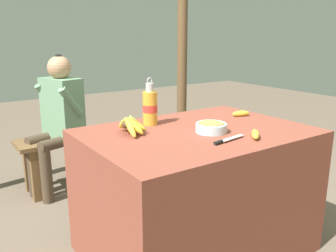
{
  "coord_description": "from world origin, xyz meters",
  "views": [
    {
      "loc": [
        -1.25,
        -1.53,
        1.3
      ],
      "look_at": [
        -0.17,
        0.05,
        0.8
      ],
      "focal_mm": 38.0,
      "sensor_mm": 36.0,
      "label": 1
    }
  ],
  "objects_px": {
    "banana_bunch_ripe": "(131,124)",
    "serving_bowl": "(211,127)",
    "loose_banana_side": "(241,114)",
    "seated_vendor": "(58,114)",
    "water_bottle": "(150,107)",
    "knife": "(225,140)",
    "loose_banana_front": "(255,134)",
    "support_post_far": "(182,42)",
    "wooden_bench": "(94,141)",
    "banana_bunch_green": "(132,120)"
  },
  "relations": [
    {
      "from": "banana_bunch_ripe",
      "to": "water_bottle",
      "type": "relative_size",
      "value": 0.83
    },
    {
      "from": "banana_bunch_ripe",
      "to": "support_post_far",
      "type": "height_order",
      "value": "support_post_far"
    },
    {
      "from": "serving_bowl",
      "to": "support_post_far",
      "type": "distance_m",
      "value": 2.06
    },
    {
      "from": "support_post_far",
      "to": "wooden_bench",
      "type": "bearing_deg",
      "value": -166.41
    },
    {
      "from": "serving_bowl",
      "to": "banana_bunch_green",
      "type": "xyz_separation_m",
      "value": [
        0.27,
        1.42,
        -0.28
      ]
    },
    {
      "from": "banana_bunch_ripe",
      "to": "wooden_bench",
      "type": "distance_m",
      "value": 1.31
    },
    {
      "from": "banana_bunch_ripe",
      "to": "wooden_bench",
      "type": "bearing_deg",
      "value": 77.19
    },
    {
      "from": "loose_banana_front",
      "to": "banana_bunch_green",
      "type": "height_order",
      "value": "loose_banana_front"
    },
    {
      "from": "water_bottle",
      "to": "loose_banana_side",
      "type": "distance_m",
      "value": 0.65
    },
    {
      "from": "serving_bowl",
      "to": "wooden_bench",
      "type": "bearing_deg",
      "value": 94.66
    },
    {
      "from": "water_bottle",
      "to": "knife",
      "type": "bearing_deg",
      "value": -76.65
    },
    {
      "from": "loose_banana_side",
      "to": "seated_vendor",
      "type": "bearing_deg",
      "value": 126.15
    },
    {
      "from": "banana_bunch_green",
      "to": "knife",
      "type": "bearing_deg",
      "value": -101.97
    },
    {
      "from": "loose_banana_side",
      "to": "serving_bowl",
      "type": "bearing_deg",
      "value": -156.14
    },
    {
      "from": "loose_banana_front",
      "to": "seated_vendor",
      "type": "height_order",
      "value": "seated_vendor"
    },
    {
      "from": "banana_bunch_ripe",
      "to": "loose_banana_front",
      "type": "xyz_separation_m",
      "value": [
        0.51,
        -0.44,
        -0.04
      ]
    },
    {
      "from": "banana_bunch_ripe",
      "to": "loose_banana_front",
      "type": "relative_size",
      "value": 1.77
    },
    {
      "from": "water_bottle",
      "to": "wooden_bench",
      "type": "relative_size",
      "value": 0.22
    },
    {
      "from": "banana_bunch_ripe",
      "to": "seated_vendor",
      "type": "height_order",
      "value": "seated_vendor"
    },
    {
      "from": "wooden_bench",
      "to": "banana_bunch_green",
      "type": "bearing_deg",
      "value": -0.21
    },
    {
      "from": "knife",
      "to": "support_post_far",
      "type": "height_order",
      "value": "support_post_far"
    },
    {
      "from": "banana_bunch_green",
      "to": "support_post_far",
      "type": "bearing_deg",
      "value": 19.93
    },
    {
      "from": "water_bottle",
      "to": "seated_vendor",
      "type": "distance_m",
      "value": 1.09
    },
    {
      "from": "serving_bowl",
      "to": "loose_banana_side",
      "type": "relative_size",
      "value": 1.31
    },
    {
      "from": "knife",
      "to": "wooden_bench",
      "type": "xyz_separation_m",
      "value": [
        -0.05,
        1.61,
        -0.4
      ]
    },
    {
      "from": "loose_banana_side",
      "to": "knife",
      "type": "bearing_deg",
      "value": -142.99
    },
    {
      "from": "loose_banana_front",
      "to": "wooden_bench",
      "type": "height_order",
      "value": "loose_banana_front"
    },
    {
      "from": "banana_bunch_ripe",
      "to": "serving_bowl",
      "type": "relative_size",
      "value": 1.35
    },
    {
      "from": "water_bottle",
      "to": "banana_bunch_ripe",
      "type": "bearing_deg",
      "value": -149.82
    },
    {
      "from": "banana_bunch_ripe",
      "to": "seated_vendor",
      "type": "distance_m",
      "value": 1.16
    },
    {
      "from": "water_bottle",
      "to": "wooden_bench",
      "type": "height_order",
      "value": "water_bottle"
    },
    {
      "from": "banana_bunch_ripe",
      "to": "wooden_bench",
      "type": "height_order",
      "value": "banana_bunch_ripe"
    },
    {
      "from": "serving_bowl",
      "to": "support_post_far",
      "type": "height_order",
      "value": "support_post_far"
    },
    {
      "from": "wooden_bench",
      "to": "loose_banana_front",
      "type": "bearing_deg",
      "value": -81.81
    },
    {
      "from": "wooden_bench",
      "to": "support_post_far",
      "type": "height_order",
      "value": "support_post_far"
    },
    {
      "from": "banana_bunch_ripe",
      "to": "banana_bunch_green",
      "type": "bearing_deg",
      "value": 61.07
    },
    {
      "from": "water_bottle",
      "to": "loose_banana_front",
      "type": "distance_m",
      "value": 0.65
    },
    {
      "from": "seated_vendor",
      "to": "water_bottle",
      "type": "bearing_deg",
      "value": 86.5
    },
    {
      "from": "water_bottle",
      "to": "wooden_bench",
      "type": "bearing_deg",
      "value": 85.94
    },
    {
      "from": "banana_bunch_ripe",
      "to": "serving_bowl",
      "type": "height_order",
      "value": "banana_bunch_ripe"
    },
    {
      "from": "banana_bunch_ripe",
      "to": "banana_bunch_green",
      "type": "height_order",
      "value": "banana_bunch_ripe"
    },
    {
      "from": "banana_bunch_ripe",
      "to": "loose_banana_side",
      "type": "distance_m",
      "value": 0.82
    },
    {
      "from": "water_bottle",
      "to": "loose_banana_front",
      "type": "bearing_deg",
      "value": -60.65
    },
    {
      "from": "loose_banana_front",
      "to": "seated_vendor",
      "type": "relative_size",
      "value": 0.12
    },
    {
      "from": "loose_banana_front",
      "to": "banana_bunch_green",
      "type": "distance_m",
      "value": 1.67
    },
    {
      "from": "water_bottle",
      "to": "knife",
      "type": "distance_m",
      "value": 0.55
    },
    {
      "from": "banana_bunch_ripe",
      "to": "wooden_bench",
      "type": "relative_size",
      "value": 0.18
    },
    {
      "from": "loose_banana_side",
      "to": "seated_vendor",
      "type": "xyz_separation_m",
      "value": [
        -0.87,
        1.19,
        -0.12
      ]
    },
    {
      "from": "banana_bunch_green",
      "to": "support_post_far",
      "type": "height_order",
      "value": "support_post_far"
    },
    {
      "from": "serving_bowl",
      "to": "water_bottle",
      "type": "xyz_separation_m",
      "value": [
        -0.19,
        0.34,
        0.08
      ]
    }
  ]
}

